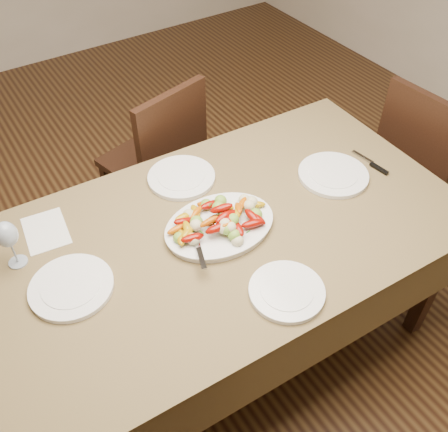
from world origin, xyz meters
TOP-DOWN VIEW (x-y plane):
  - floor at (0.00, 0.00)m, footprint 6.00×6.00m
  - dining_table at (-0.12, -0.22)m, footprint 1.88×1.11m
  - chair_far at (-0.02, 0.64)m, footprint 0.51×0.51m
  - chair_right at (1.17, -0.18)m, footprint 0.45×0.45m
  - serving_platter at (-0.14, -0.22)m, footprint 0.43×0.32m
  - roasted_vegetables at (-0.14, -0.22)m, footprint 0.35×0.24m
  - serving_spoon at (-0.20, -0.25)m, footprint 0.28×0.15m
  - plate_left at (-0.70, -0.18)m, footprint 0.28×0.28m
  - plate_right at (0.43, -0.22)m, footprint 0.29×0.29m
  - plate_far at (-0.11, 0.11)m, footprint 0.28×0.28m
  - plate_near at (-0.11, -0.59)m, footprint 0.25×0.25m
  - wine_glass at (-0.82, 0.03)m, footprint 0.08×0.08m
  - menu_card at (-0.68, 0.13)m, footprint 0.17×0.23m
  - table_knife at (0.62, -0.25)m, footprint 0.04×0.20m

SIDE VIEW (x-z plane):
  - floor at x=0.00m, z-range 0.00..0.00m
  - dining_table at x=-0.12m, z-range 0.00..0.76m
  - chair_far at x=-0.02m, z-range 0.00..0.95m
  - chair_right at x=1.17m, z-range 0.00..0.95m
  - menu_card at x=-0.68m, z-range 0.76..0.76m
  - table_knife at x=0.62m, z-range 0.76..0.77m
  - plate_left at x=-0.70m, z-range 0.76..0.78m
  - plate_right at x=0.43m, z-range 0.76..0.78m
  - plate_far at x=-0.11m, z-range 0.76..0.78m
  - plate_near at x=-0.11m, z-range 0.76..0.78m
  - serving_platter at x=-0.14m, z-range 0.76..0.78m
  - serving_spoon at x=-0.20m, z-range 0.79..0.82m
  - roasted_vegetables at x=-0.14m, z-range 0.78..0.87m
  - wine_glass at x=-0.82m, z-range 0.76..0.96m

